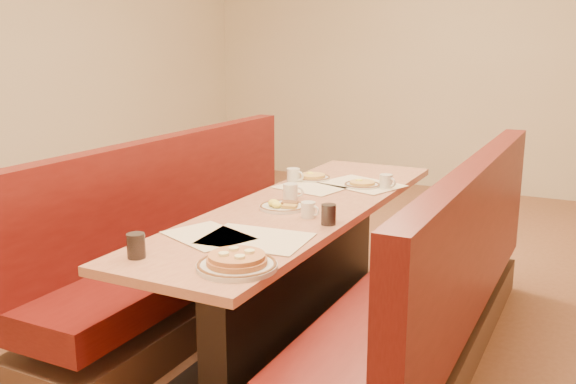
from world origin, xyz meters
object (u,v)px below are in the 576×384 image
at_px(coffee_mug_a, 309,210).
at_px(soda_tumbler_near, 136,246).
at_px(coffee_mug_c, 386,181).
at_px(eggs_plate, 282,206).
at_px(coffee_mug_b, 291,191).
at_px(diner_table, 301,271).
at_px(booth_left, 190,254).
at_px(soda_tumbler_mid, 329,215).
at_px(pancake_plate, 237,263).
at_px(coffee_mug_d, 294,175).
at_px(booth_right, 434,297).

bearing_deg(coffee_mug_a, soda_tumbler_near, -103.30).
bearing_deg(coffee_mug_c, coffee_mug_a, -79.82).
bearing_deg(coffee_mug_c, eggs_plate, -95.35).
distance_m(eggs_plate, coffee_mug_b, 0.21).
xyz_separation_m(diner_table, soda_tumbler_near, (-0.21, -1.07, 0.43)).
distance_m(diner_table, eggs_plate, 0.41).
relative_size(booth_left, coffee_mug_c, 23.61).
bearing_deg(diner_table, coffee_mug_a, -56.05).
xyz_separation_m(diner_table, booth_left, (-0.73, 0.00, -0.01)).
bearing_deg(coffee_mug_b, eggs_plate, -92.44).
distance_m(booth_left, coffee_mug_b, 0.77).
bearing_deg(booth_left, eggs_plate, -10.50).
distance_m(coffee_mug_a, soda_tumbler_near, 0.93).
relative_size(coffee_mug_b, soda_tumbler_mid, 1.15).
height_order(coffee_mug_b, coffee_mug_c, coffee_mug_b).
xyz_separation_m(coffee_mug_a, soda_tumbler_near, (-0.36, -0.85, 0.01)).
bearing_deg(eggs_plate, soda_tumbler_near, -99.98).
bearing_deg(pancake_plate, coffee_mug_b, 106.04).
bearing_deg(coffee_mug_d, booth_right, -20.83).
distance_m(coffee_mug_b, soda_tumbler_mid, 0.52).
distance_m(booth_left, coffee_mug_d, 0.78).
xyz_separation_m(diner_table, soda_tumbler_mid, (0.28, -0.28, 0.42)).
bearing_deg(booth_left, coffee_mug_d, 45.62).
bearing_deg(coffee_mug_d, booth_left, -130.43).
bearing_deg(booth_left, soda_tumbler_mid, -15.66).
xyz_separation_m(booth_right, eggs_plate, (-0.78, -0.13, 0.40)).
distance_m(coffee_mug_d, soda_tumbler_near, 1.53).
bearing_deg(coffee_mug_c, coffee_mug_b, -107.47).
distance_m(coffee_mug_b, coffee_mug_d, 0.43).
relative_size(booth_right, soda_tumbler_mid, 25.48).
bearing_deg(coffee_mug_a, eggs_plate, 165.28).
height_order(diner_table, booth_right, booth_right).
relative_size(pancake_plate, coffee_mug_b, 2.75).
xyz_separation_m(diner_table, coffee_mug_d, (-0.28, 0.47, 0.42)).
height_order(diner_table, eggs_plate, eggs_plate).
distance_m(diner_table, booth_right, 0.73).
distance_m(coffee_mug_a, coffee_mug_c, 0.79).
relative_size(diner_table, soda_tumbler_mid, 25.48).
distance_m(pancake_plate, coffee_mug_b, 1.11).
xyz_separation_m(coffee_mug_a, coffee_mug_d, (-0.42, 0.68, 0.00)).
bearing_deg(eggs_plate, coffee_mug_c, 64.53).
bearing_deg(diner_table, coffee_mug_c, 63.65).
xyz_separation_m(pancake_plate, soda_tumbler_mid, (0.07, 0.71, 0.02)).
height_order(coffee_mug_b, coffee_mug_d, coffee_mug_b).
bearing_deg(booth_right, soda_tumbler_near, -131.60).
relative_size(diner_table, soda_tumbler_near, 24.59).
bearing_deg(soda_tumbler_near, coffee_mug_b, 84.15).
relative_size(booth_right, pancake_plate, 8.04).
bearing_deg(soda_tumbler_mid, coffee_mug_a, 152.69).
height_order(booth_left, coffee_mug_b, booth_left).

